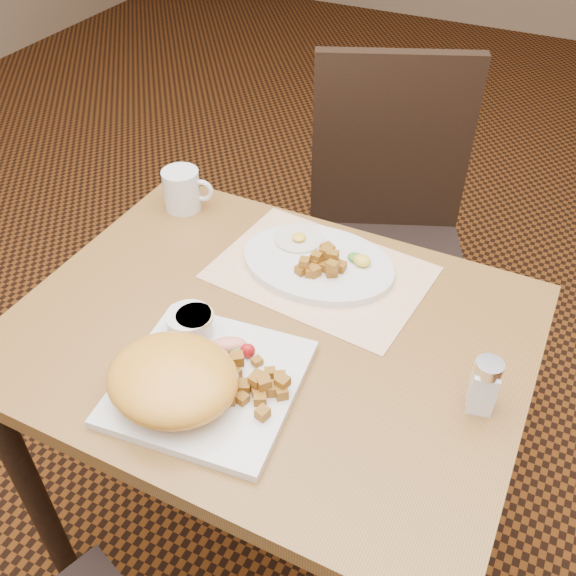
{
  "coord_description": "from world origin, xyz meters",
  "views": [
    {
      "loc": [
        0.39,
        -0.71,
        1.55
      ],
      "look_at": [
        0.02,
        0.04,
        0.82
      ],
      "focal_mm": 40.0,
      "sensor_mm": 36.0,
      "label": 1
    }
  ],
  "objects_px": {
    "table": "(269,369)",
    "coffee_mug": "(183,190)",
    "plate_square": "(209,383)",
    "chair_far": "(387,225)",
    "plate_oval": "(318,263)",
    "salt_shaker": "(484,385)"
  },
  "relations": [
    {
      "from": "table",
      "to": "coffee_mug",
      "type": "distance_m",
      "value": 0.46
    },
    {
      "from": "table",
      "to": "plate_square",
      "type": "height_order",
      "value": "plate_square"
    },
    {
      "from": "coffee_mug",
      "to": "chair_far",
      "type": "bearing_deg",
      "value": 51.04
    },
    {
      "from": "plate_oval",
      "to": "coffee_mug",
      "type": "bearing_deg",
      "value": 169.73
    },
    {
      "from": "salt_shaker",
      "to": "coffee_mug",
      "type": "height_order",
      "value": "salt_shaker"
    },
    {
      "from": "salt_shaker",
      "to": "plate_square",
      "type": "bearing_deg",
      "value": -159.34
    },
    {
      "from": "chair_far",
      "to": "salt_shaker",
      "type": "bearing_deg",
      "value": 95.47
    },
    {
      "from": "chair_far",
      "to": "coffee_mug",
      "type": "height_order",
      "value": "chair_far"
    },
    {
      "from": "salt_shaker",
      "to": "table",
      "type": "bearing_deg",
      "value": 178.58
    },
    {
      "from": "table",
      "to": "chair_far",
      "type": "xyz_separation_m",
      "value": [
        0.0,
        0.69,
        -0.1
      ]
    },
    {
      "from": "table",
      "to": "plate_square",
      "type": "relative_size",
      "value": 3.21
    },
    {
      "from": "salt_shaker",
      "to": "coffee_mug",
      "type": "distance_m",
      "value": 0.77
    },
    {
      "from": "plate_oval",
      "to": "coffee_mug",
      "type": "distance_m",
      "value": 0.36
    },
    {
      "from": "chair_far",
      "to": "plate_square",
      "type": "height_order",
      "value": "chair_far"
    },
    {
      "from": "plate_oval",
      "to": "table",
      "type": "bearing_deg",
      "value": -92.88
    },
    {
      "from": "plate_oval",
      "to": "salt_shaker",
      "type": "distance_m",
      "value": 0.42
    },
    {
      "from": "chair_far",
      "to": "plate_square",
      "type": "distance_m",
      "value": 0.87
    },
    {
      "from": "table",
      "to": "chair_far",
      "type": "distance_m",
      "value": 0.69
    },
    {
      "from": "plate_oval",
      "to": "coffee_mug",
      "type": "xyz_separation_m",
      "value": [
        -0.35,
        0.06,
        0.03
      ]
    },
    {
      "from": "table",
      "to": "salt_shaker",
      "type": "xyz_separation_m",
      "value": [
        0.38,
        -0.01,
        0.16
      ]
    },
    {
      "from": "table",
      "to": "salt_shaker",
      "type": "bearing_deg",
      "value": -1.42
    },
    {
      "from": "chair_far",
      "to": "coffee_mug",
      "type": "xyz_separation_m",
      "value": [
        -0.34,
        -0.43,
        0.26
      ]
    }
  ]
}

